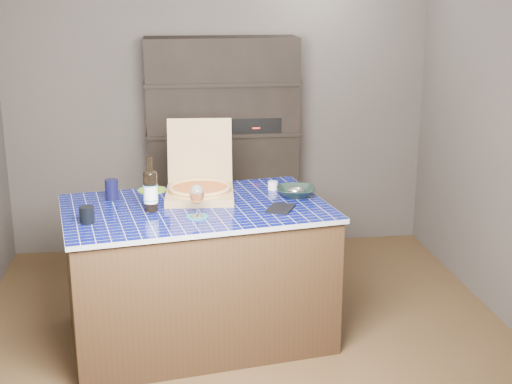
{
  "coord_description": "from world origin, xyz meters",
  "views": [
    {
      "loc": [
        -0.49,
        -4.13,
        2.17
      ],
      "look_at": [
        0.07,
        0.0,
        0.97
      ],
      "focal_mm": 50.0,
      "sensor_mm": 36.0,
      "label": 1
    }
  ],
  "objects": [
    {
      "name": "wine_glass",
      "position": [
        -0.3,
        -0.16,
        1.01
      ],
      "size": [
        0.09,
        0.09,
        0.19
      ],
      "color": "white",
      "rests_on": "teal_trivet"
    },
    {
      "name": "white_jar",
      "position": [
        0.23,
        0.36,
        0.91
      ],
      "size": [
        0.06,
        0.06,
        0.06
      ],
      "primitive_type": "cylinder",
      "color": "silver",
      "rests_on": "kitchen_island"
    },
    {
      "name": "pizza_box",
      "position": [
        -0.26,
        0.26,
        0.94
      ],
      "size": [
        0.46,
        0.55,
        0.46
      ],
      "rotation": [
        0.0,
        0.0,
        -0.08
      ],
      "color": "tan",
      "rests_on": "kitchen_island"
    },
    {
      "name": "teal_trivet",
      "position": [
        -0.3,
        -0.16,
        0.88
      ],
      "size": [
        0.13,
        0.13,
        0.01
      ],
      "primitive_type": "cylinder",
      "color": "#17637B",
      "rests_on": "kitchen_island"
    },
    {
      "name": "green_trivet",
      "position": [
        -0.56,
        0.45,
        0.88
      ],
      "size": [
        0.19,
        0.19,
        0.01
      ],
      "primitive_type": "cylinder",
      "color": "#79B126",
      "rests_on": "kitchen_island"
    },
    {
      "name": "tumbler",
      "position": [
        -0.93,
        -0.18,
        0.93
      ],
      "size": [
        0.09,
        0.09,
        0.1
      ],
      "primitive_type": "cylinder",
      "color": "black",
      "rests_on": "kitchen_island"
    },
    {
      "name": "bowl",
      "position": [
        0.35,
        0.19,
        0.91
      ],
      "size": [
        0.28,
        0.28,
        0.06
      ],
      "primitive_type": "imported",
      "rotation": [
        0.0,
        0.0,
        -0.12
      ],
      "color": "black",
      "rests_on": "kitchen_island"
    },
    {
      "name": "room",
      "position": [
        0.0,
        0.0,
        1.25
      ],
      "size": [
        3.5,
        3.5,
        3.5
      ],
      "color": "#523923",
      "rests_on": "ground"
    },
    {
      "name": "foil_contents",
      "position": [
        0.35,
        0.19,
        0.92
      ],
      "size": [
        0.11,
        0.09,
        0.05
      ],
      "primitive_type": "ellipsoid",
      "color": "#A7A8B2",
      "rests_on": "bowl"
    },
    {
      "name": "kitchen_island",
      "position": [
        -0.3,
        0.06,
        0.44
      ],
      "size": [
        1.74,
        1.26,
        0.88
      ],
      "rotation": [
        0.0,
        0.0,
        0.16
      ],
      "color": "#402619",
      "rests_on": "floor"
    },
    {
      "name": "navy_cup",
      "position": [
        -0.81,
        0.27,
        0.94
      ],
      "size": [
        0.08,
        0.08,
        0.13
      ],
      "primitive_type": "cylinder",
      "color": "black",
      "rests_on": "kitchen_island"
    },
    {
      "name": "mead_bottle",
      "position": [
        -0.57,
        0.0,
        1.01
      ],
      "size": [
        0.09,
        0.09,
        0.33
      ],
      "color": "black",
      "rests_on": "kitchen_island"
    },
    {
      "name": "shelving_unit",
      "position": [
        0.0,
        1.53,
        0.9
      ],
      "size": [
        1.2,
        0.41,
        1.8
      ],
      "color": "black",
      "rests_on": "floor"
    },
    {
      "name": "dvd_case",
      "position": [
        0.21,
        -0.08,
        0.89
      ],
      "size": [
        0.21,
        0.23,
        0.02
      ],
      "primitive_type": "cube",
      "rotation": [
        0.0,
        0.0,
        -0.46
      ],
      "color": "black",
      "rests_on": "kitchen_island"
    }
  ]
}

